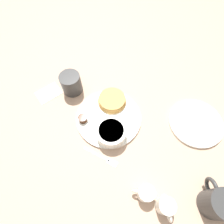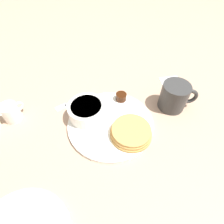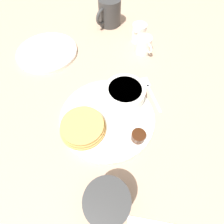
{
  "view_description": "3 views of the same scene",
  "coord_description": "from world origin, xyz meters",
  "px_view_note": "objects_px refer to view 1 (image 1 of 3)",
  "views": [
    {
      "loc": [
        0.14,
        0.29,
        0.65
      ],
      "look_at": [
        -0.02,
        -0.0,
        0.04
      ],
      "focal_mm": 28.0,
      "sensor_mm": 36.0,
      "label": 1
    },
    {
      "loc": [
        -0.32,
        -0.0,
        0.44
      ],
      "look_at": [
        0.01,
        -0.0,
        0.04
      ],
      "focal_mm": 28.0,
      "sensor_mm": 36.0,
      "label": 2
    },
    {
      "loc": [
        0.09,
        -0.23,
        0.43
      ],
      "look_at": [
        0.01,
        0.01,
        0.03
      ],
      "focal_mm": 28.0,
      "sensor_mm": 36.0,
      "label": 3
    }
  ],
  "objects_px": {
    "fork": "(104,158)",
    "second_mug": "(218,203)",
    "bowl": "(111,132)",
    "creamer_pitcher_near": "(145,193)",
    "plate": "(109,117)",
    "coffee_mug": "(71,83)",
    "creamer_pitcher_far": "(165,206)"
  },
  "relations": [
    {
      "from": "fork",
      "to": "second_mug",
      "type": "distance_m",
      "value": 0.38
    },
    {
      "from": "plate",
      "to": "fork",
      "type": "distance_m",
      "value": 0.17
    },
    {
      "from": "bowl",
      "to": "fork",
      "type": "height_order",
      "value": "bowl"
    },
    {
      "from": "fork",
      "to": "second_mug",
      "type": "bearing_deg",
      "value": 129.07
    },
    {
      "from": "plate",
      "to": "coffee_mug",
      "type": "bearing_deg",
      "value": -70.11
    },
    {
      "from": "creamer_pitcher_far",
      "to": "coffee_mug",
      "type": "bearing_deg",
      "value": -82.01
    },
    {
      "from": "second_mug",
      "to": "creamer_pitcher_far",
      "type": "bearing_deg",
      "value": -25.04
    },
    {
      "from": "creamer_pitcher_near",
      "to": "second_mug",
      "type": "height_order",
      "value": "second_mug"
    },
    {
      "from": "plate",
      "to": "second_mug",
      "type": "relative_size",
      "value": 2.19
    },
    {
      "from": "second_mug",
      "to": "coffee_mug",
      "type": "bearing_deg",
      "value": -70.89
    },
    {
      "from": "creamer_pitcher_near",
      "to": "creamer_pitcher_far",
      "type": "relative_size",
      "value": 0.86
    },
    {
      "from": "bowl",
      "to": "second_mug",
      "type": "xyz_separation_m",
      "value": [
        -0.17,
        0.36,
        0.01
      ]
    },
    {
      "from": "creamer_pitcher_near",
      "to": "coffee_mug",
      "type": "bearing_deg",
      "value": -84.74
    },
    {
      "from": "bowl",
      "to": "fork",
      "type": "relative_size",
      "value": 0.93
    },
    {
      "from": "creamer_pitcher_near",
      "to": "creamer_pitcher_far",
      "type": "xyz_separation_m",
      "value": [
        -0.03,
        0.06,
        0.0
      ]
    },
    {
      "from": "fork",
      "to": "second_mug",
      "type": "relative_size",
      "value": 1.02
    },
    {
      "from": "bowl",
      "to": "coffee_mug",
      "type": "height_order",
      "value": "coffee_mug"
    },
    {
      "from": "creamer_pitcher_near",
      "to": "creamer_pitcher_far",
      "type": "bearing_deg",
      "value": 119.14
    },
    {
      "from": "plate",
      "to": "creamer_pitcher_near",
      "type": "distance_m",
      "value": 0.31
    },
    {
      "from": "bowl",
      "to": "creamer_pitcher_near",
      "type": "relative_size",
      "value": 1.74
    },
    {
      "from": "second_mug",
      "to": "bowl",
      "type": "bearing_deg",
      "value": -64.18
    },
    {
      "from": "fork",
      "to": "second_mug",
      "type": "height_order",
      "value": "second_mug"
    },
    {
      "from": "plate",
      "to": "creamer_pitcher_near",
      "type": "height_order",
      "value": "creamer_pitcher_near"
    },
    {
      "from": "bowl",
      "to": "creamer_pitcher_near",
      "type": "bearing_deg",
      "value": 89.95
    },
    {
      "from": "creamer_pitcher_far",
      "to": "creamer_pitcher_near",
      "type": "bearing_deg",
      "value": -60.86
    },
    {
      "from": "creamer_pitcher_near",
      "to": "fork",
      "type": "height_order",
      "value": "creamer_pitcher_near"
    },
    {
      "from": "second_mug",
      "to": "fork",
      "type": "bearing_deg",
      "value": -50.93
    },
    {
      "from": "bowl",
      "to": "plate",
      "type": "bearing_deg",
      "value": -110.54
    },
    {
      "from": "coffee_mug",
      "to": "creamer_pitcher_near",
      "type": "bearing_deg",
      "value": 95.26
    },
    {
      "from": "creamer_pitcher_far",
      "to": "second_mug",
      "type": "distance_m",
      "value": 0.16
    },
    {
      "from": "coffee_mug",
      "to": "creamer_pitcher_near",
      "type": "height_order",
      "value": "coffee_mug"
    },
    {
      "from": "creamer_pitcher_far",
      "to": "fork",
      "type": "distance_m",
      "value": 0.25
    }
  ]
}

